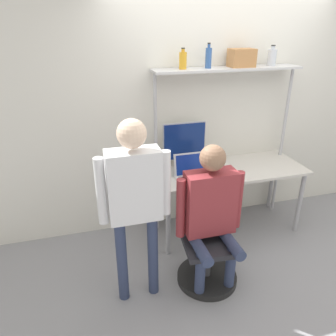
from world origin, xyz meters
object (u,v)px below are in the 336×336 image
person_seated (211,208)px  bottle_amber (183,60)px  cell_phone (216,177)px  office_chair (207,254)px  bottle_clear (272,57)px  laptop (192,171)px  storage_box (242,58)px  bottle_blue (208,58)px  monitor (184,143)px  person_standing (134,193)px

person_seated → bottle_amber: 1.46m
cell_phone → office_chair: (-0.30, -0.55, -0.50)m
bottle_clear → laptop: bearing=-163.3°
bottle_clear → storage_box: bottle_clear is taller
bottle_amber → bottle_blue: bottle_blue is taller
office_chair → bottle_clear: bearing=41.9°
office_chair → bottle_amber: size_ratio=4.52×
monitor → cell_phone: size_ratio=3.34×
cell_phone → person_seated: person_seated is taller
bottle_clear → storage_box: 0.35m
laptop → bottle_blue: (0.24, 0.29, 1.08)m
office_chair → bottle_blue: (0.30, 0.91, 1.64)m
person_standing → person_seated: bearing=-0.4°
monitor → bottle_amber: bottle_amber is taller
cell_phone → bottle_blue: bearing=90.4°
monitor → storage_box: storage_box is taller
office_chair → bottle_blue: bearing=71.8°
person_seated → cell_phone: bearing=62.7°
laptop → cell_phone: laptop is taller
person_standing → storage_box: size_ratio=6.45×
cell_phone → office_chair: bearing=-118.9°
person_standing → bottle_blue: bottle_blue is taller
laptop → bottle_clear: size_ratio=1.72×
cell_phone → bottle_amber: (-0.27, 0.36, 1.12)m
person_standing → storage_box: (1.32, 0.95, 0.87)m
bottle_clear → storage_box: bearing=-180.0°
bottle_clear → bottle_blue: (-0.72, -0.00, 0.01)m
laptop → office_chair: 0.84m
bottle_amber → person_seated: bearing=-92.3°
laptop → bottle_clear: 1.46m
person_seated → storage_box: 1.61m
person_seated → bottle_clear: 1.78m
monitor → bottle_blue: bottle_blue is taller
laptop → person_seated: person_seated is taller
person_standing → bottle_amber: bearing=54.1°
storage_box → person_standing: bearing=-144.2°
monitor → bottle_clear: (0.95, 0.01, 0.86)m
person_seated → bottle_clear: (1.02, 0.96, 1.10)m
person_standing → bottle_blue: size_ratio=6.76×
bottle_clear → cell_phone: bearing=-153.0°
monitor → cell_phone: monitor is taller
person_standing → bottle_blue: 1.61m
laptop → bottle_amber: size_ratio=1.78×
cell_phone → bottle_blue: size_ratio=0.63×
storage_box → person_seated: bearing=-124.9°
cell_phone → bottle_blue: (-0.00, 0.36, 1.14)m
person_seated → bottle_amber: bottle_amber is taller
laptop → person_standing: size_ratio=0.22×
monitor → person_standing: bearing=-127.3°
monitor → office_chair: monitor is taller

